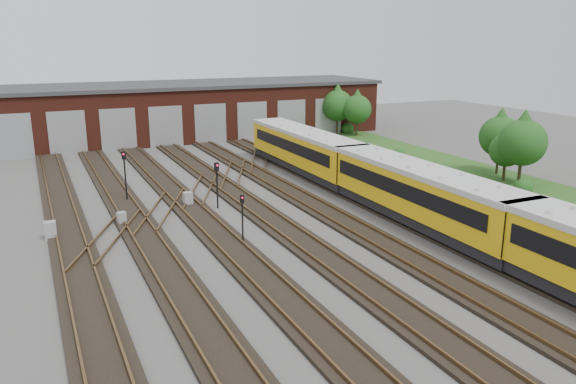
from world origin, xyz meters
name	(u,v)px	position (x,y,z in m)	size (l,w,h in m)	color
ground	(340,243)	(0.00, 0.00, 0.00)	(120.00, 120.00, 0.00)	#474442
track_network	(332,238)	(-0.17, 0.59, 0.11)	(30.40, 70.00, 0.33)	black
maintenance_shed	(171,110)	(-0.01, 39.97, 3.20)	(51.00, 12.50, 6.35)	#532014
grass_verge	(472,174)	(19.00, 10.00, 0.03)	(8.00, 55.00, 0.05)	#25521B
metro_train	(419,193)	(6.00, 0.66, 2.08)	(3.10, 48.59, 3.42)	black
signal_mast_0	(242,213)	(-5.17, 1.98, 1.89)	(0.25, 0.24, 2.95)	black
signal_mast_1	(125,170)	(-9.63, 13.80, 2.35)	(0.31, 0.30, 3.68)	black
signal_mast_2	(217,179)	(-4.22, 9.48, 2.09)	(0.31, 0.29, 3.23)	black
signal_mast_3	(322,147)	(7.50, 16.19, 2.28)	(0.29, 0.27, 3.56)	black
relay_cabinet_0	(50,231)	(-15.00, 7.56, 0.55)	(0.66, 0.55, 1.09)	#96989B
relay_cabinet_1	(122,219)	(-10.82, 8.52, 0.43)	(0.51, 0.43, 0.85)	#96989B
relay_cabinet_2	(188,199)	(-5.94, 10.85, 0.51)	(0.61, 0.51, 1.01)	#96989B
relay_cabinet_3	(368,176)	(9.42, 11.59, 0.45)	(0.54, 0.45, 0.90)	#96989B
relay_cabinet_4	(360,163)	(11.55, 16.23, 0.46)	(0.55, 0.46, 0.92)	#96989B
tree_0	(338,102)	(18.97, 33.46, 3.99)	(3.75, 3.75, 6.21)	#312616
tree_1	(357,106)	(20.47, 31.35, 3.64)	(3.42, 3.42, 5.66)	#312616
tree_2	(500,132)	(20.90, 9.06, 3.73)	(3.50, 3.50, 5.80)	#312616
tree_3	(507,146)	(19.65, 7.04, 2.90)	(2.72, 2.72, 4.51)	#312616
tree_4	(523,137)	(19.57, 5.38, 3.93)	(3.69, 3.69, 6.11)	#312616
bush_0	(523,186)	(17.62, 3.12, 0.72)	(1.44, 1.44, 1.44)	#134514
bush_1	(399,153)	(16.76, 17.63, 0.64)	(1.29, 1.29, 1.29)	#134514
bush_2	(348,127)	(20.63, 33.69, 0.78)	(1.56, 1.56, 1.56)	#134514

